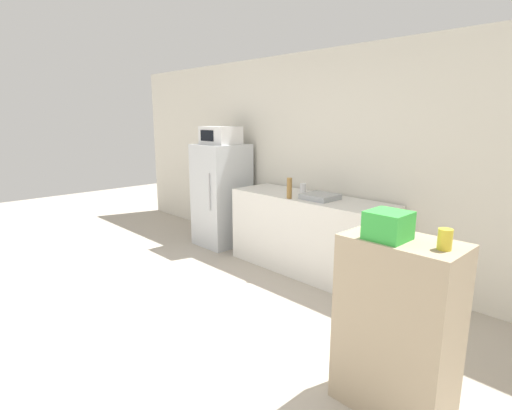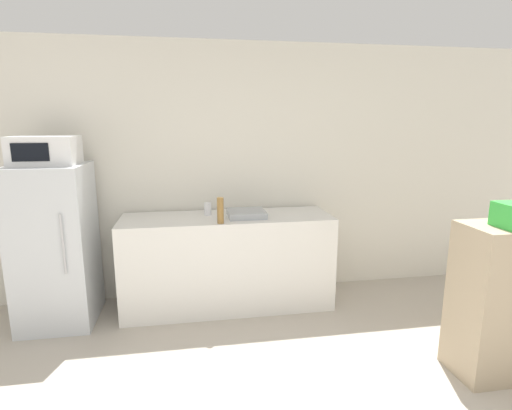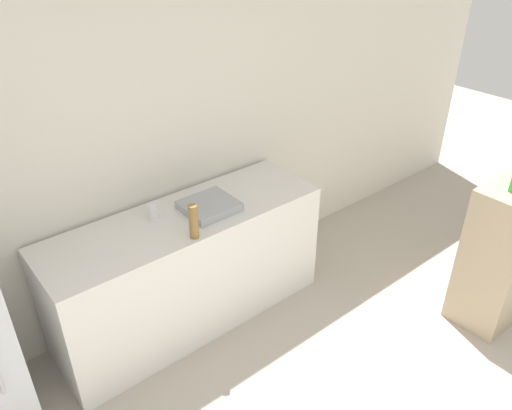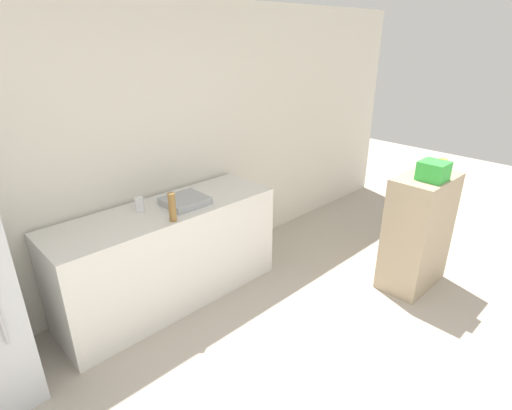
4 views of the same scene
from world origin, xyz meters
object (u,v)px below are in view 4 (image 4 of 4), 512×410
(basket, at_px, (433,171))
(jar, at_px, (442,165))
(bottle_short, at_px, (139,205))
(bottle_tall, at_px, (172,207))

(basket, relative_size, jar, 1.95)
(bottle_short, distance_m, jar, 2.75)
(bottle_tall, bearing_deg, bottle_short, 105.14)
(bottle_tall, height_order, jar, jar)
(bottle_tall, height_order, bottle_short, bottle_tall)
(basket, distance_m, jar, 0.31)
(jar, bearing_deg, basket, -171.23)
(bottle_short, relative_size, jar, 1.06)
(basket, height_order, jar, basket)
(bottle_tall, bearing_deg, basket, -33.57)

